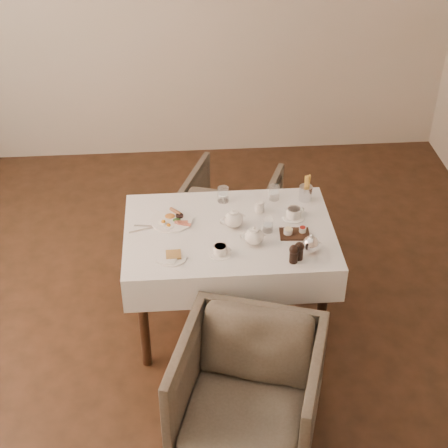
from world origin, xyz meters
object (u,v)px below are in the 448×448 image
breakfast_plate (172,220)px  teapot_centre (233,218)px  table (229,245)px  armchair_near (248,392)px  armchair_far (232,209)px

breakfast_plate → teapot_centre: bearing=-30.5°
table → teapot_centre: (0.03, 0.03, 0.18)m
armchair_near → teapot_centre: 1.06m
armchair_near → teapot_centre: (0.00, 0.95, 0.47)m
table → teapot_centre: 0.19m
breakfast_plate → teapot_centre: 0.39m
table → armchair_near: size_ratio=1.68×
armchair_near → teapot_centre: teapot_centre is taller
armchair_far → breakfast_plate: breakfast_plate is taller
armchair_far → teapot_centre: bearing=106.9°
table → armchair_near: bearing=-88.3°
table → teapot_centre: size_ratio=7.83×
armchair_far → teapot_centre: 1.01m
table → armchair_far: (0.10, 0.90, -0.34)m
armchair_near → breakfast_plate: 1.18m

